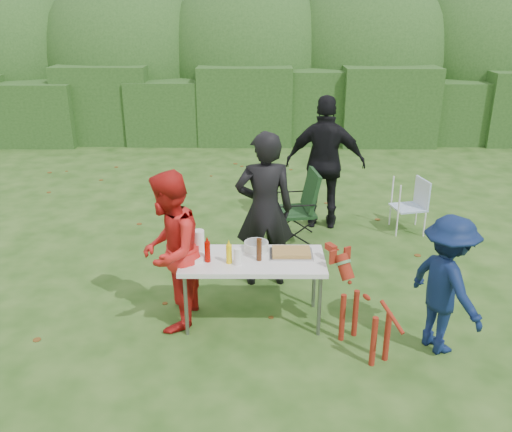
{
  "coord_description": "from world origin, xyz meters",
  "views": [
    {
      "loc": [
        0.32,
        -5.19,
        3.23
      ],
      "look_at": [
        0.3,
        0.42,
        1.0
      ],
      "focal_mm": 38.0,
      "sensor_mm": 36.0,
      "label": 1
    }
  ],
  "objects_px": {
    "person_red_jacket": "(170,252)",
    "lawn_chair": "(408,205)",
    "person_black_puffy": "(325,163)",
    "camping_chair": "(293,207)",
    "folding_table": "(253,263)",
    "ketchup_bottle": "(207,252)",
    "beer_bottle": "(259,250)",
    "paper_towel_roll": "(199,242)",
    "person_cook": "(265,210)",
    "dog": "(365,310)",
    "child": "(446,285)",
    "mustard_bottle": "(229,254)"
  },
  "relations": [
    {
      "from": "child",
      "to": "beer_bottle",
      "type": "bearing_deg",
      "value": 52.16
    },
    {
      "from": "camping_chair",
      "to": "ketchup_bottle",
      "type": "xyz_separation_m",
      "value": [
        -1.01,
        -2.13,
        0.32
      ]
    },
    {
      "from": "person_red_jacket",
      "to": "ketchup_bottle",
      "type": "height_order",
      "value": "person_red_jacket"
    },
    {
      "from": "child",
      "to": "person_red_jacket",
      "type": "bearing_deg",
      "value": 57.42
    },
    {
      "from": "paper_towel_roll",
      "to": "folding_table",
      "type": "bearing_deg",
      "value": -12.92
    },
    {
      "from": "person_black_puffy",
      "to": "paper_towel_roll",
      "type": "bearing_deg",
      "value": 65.88
    },
    {
      "from": "folding_table",
      "to": "person_cook",
      "type": "relative_size",
      "value": 0.79
    },
    {
      "from": "person_red_jacket",
      "to": "person_black_puffy",
      "type": "xyz_separation_m",
      "value": [
        1.9,
        2.74,
        0.15
      ]
    },
    {
      "from": "person_black_puffy",
      "to": "paper_towel_roll",
      "type": "relative_size",
      "value": 7.68
    },
    {
      "from": "ketchup_bottle",
      "to": "folding_table",
      "type": "bearing_deg",
      "value": 8.44
    },
    {
      "from": "lawn_chair",
      "to": "mustard_bottle",
      "type": "height_order",
      "value": "mustard_bottle"
    },
    {
      "from": "lawn_chair",
      "to": "paper_towel_roll",
      "type": "xyz_separation_m",
      "value": [
        -2.86,
        -2.36,
        0.47
      ]
    },
    {
      "from": "beer_bottle",
      "to": "ketchup_bottle",
      "type": "bearing_deg",
      "value": -176.3
    },
    {
      "from": "person_red_jacket",
      "to": "lawn_chair",
      "type": "relative_size",
      "value": 2.1
    },
    {
      "from": "ketchup_bottle",
      "to": "person_black_puffy",
      "type": "bearing_deg",
      "value": 61.15
    },
    {
      "from": "person_red_jacket",
      "to": "lawn_chair",
      "type": "xyz_separation_m",
      "value": [
        3.14,
        2.56,
        -0.44
      ]
    },
    {
      "from": "person_red_jacket",
      "to": "child",
      "type": "height_order",
      "value": "person_red_jacket"
    },
    {
      "from": "person_cook",
      "to": "camping_chair",
      "type": "xyz_separation_m",
      "value": [
        0.42,
        1.19,
        -0.42
      ]
    },
    {
      "from": "person_cook",
      "to": "paper_towel_roll",
      "type": "relative_size",
      "value": 7.29
    },
    {
      "from": "mustard_bottle",
      "to": "beer_bottle",
      "type": "relative_size",
      "value": 0.83
    },
    {
      "from": "person_cook",
      "to": "dog",
      "type": "height_order",
      "value": "person_cook"
    },
    {
      "from": "person_cook",
      "to": "person_black_puffy",
      "type": "bearing_deg",
      "value": -123.49
    },
    {
      "from": "child",
      "to": "ketchup_bottle",
      "type": "bearing_deg",
      "value": 56.11
    },
    {
      "from": "person_black_puffy",
      "to": "mustard_bottle",
      "type": "xyz_separation_m",
      "value": [
        -1.29,
        -2.78,
        -0.16
      ]
    },
    {
      "from": "person_red_jacket",
      "to": "lawn_chair",
      "type": "bearing_deg",
      "value": 134.81
    },
    {
      "from": "child",
      "to": "mustard_bottle",
      "type": "xyz_separation_m",
      "value": [
        -2.1,
        0.39,
        0.14
      ]
    },
    {
      "from": "camping_chair",
      "to": "person_cook",
      "type": "bearing_deg",
      "value": 62.31
    },
    {
      "from": "lawn_chair",
      "to": "child",
      "type": "bearing_deg",
      "value": 68.95
    },
    {
      "from": "person_cook",
      "to": "person_red_jacket",
      "type": "bearing_deg",
      "value": 36.94
    },
    {
      "from": "folding_table",
      "to": "paper_towel_roll",
      "type": "height_order",
      "value": "paper_towel_roll"
    },
    {
      "from": "beer_bottle",
      "to": "paper_towel_roll",
      "type": "distance_m",
      "value": 0.66
    },
    {
      "from": "mustard_bottle",
      "to": "ketchup_bottle",
      "type": "relative_size",
      "value": 0.91
    },
    {
      "from": "person_cook",
      "to": "paper_towel_roll",
      "type": "distance_m",
      "value": 1.02
    },
    {
      "from": "lawn_chair",
      "to": "mustard_bottle",
      "type": "bearing_deg",
      "value": 32.91
    },
    {
      "from": "ketchup_bottle",
      "to": "beer_bottle",
      "type": "bearing_deg",
      "value": 3.7
    },
    {
      "from": "folding_table",
      "to": "paper_towel_roll",
      "type": "xyz_separation_m",
      "value": [
        -0.57,
        0.13,
        0.18
      ]
    },
    {
      "from": "person_red_jacket",
      "to": "beer_bottle",
      "type": "relative_size",
      "value": 7.06
    },
    {
      "from": "folding_table",
      "to": "child",
      "type": "relative_size",
      "value": 1.07
    },
    {
      "from": "child",
      "to": "beer_bottle",
      "type": "height_order",
      "value": "child"
    },
    {
      "from": "person_black_puffy",
      "to": "camping_chair",
      "type": "distance_m",
      "value": 0.92
    },
    {
      "from": "mustard_bottle",
      "to": "beer_bottle",
      "type": "xyz_separation_m",
      "value": [
        0.31,
        0.07,
        0.02
      ]
    },
    {
      "from": "lawn_chair",
      "to": "paper_towel_roll",
      "type": "bearing_deg",
      "value": 26.76
    },
    {
      "from": "beer_bottle",
      "to": "paper_towel_roll",
      "type": "height_order",
      "value": "paper_towel_roll"
    },
    {
      "from": "person_red_jacket",
      "to": "person_cook",
      "type": "bearing_deg",
      "value": 139.19
    },
    {
      "from": "ketchup_bottle",
      "to": "lawn_chair",
      "type": "bearing_deg",
      "value": 42.9
    },
    {
      "from": "dog",
      "to": "paper_towel_roll",
      "type": "xyz_separation_m",
      "value": [
        -1.67,
        0.66,
        0.42
      ]
    },
    {
      "from": "folding_table",
      "to": "person_cook",
      "type": "height_order",
      "value": "person_cook"
    },
    {
      "from": "person_black_puffy",
      "to": "child",
      "type": "distance_m",
      "value": 3.28
    },
    {
      "from": "person_black_puffy",
      "to": "ketchup_bottle",
      "type": "relative_size",
      "value": 9.08
    },
    {
      "from": "folding_table",
      "to": "ketchup_bottle",
      "type": "height_order",
      "value": "ketchup_bottle"
    }
  ]
}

